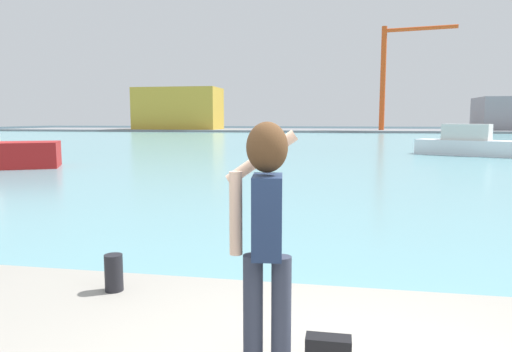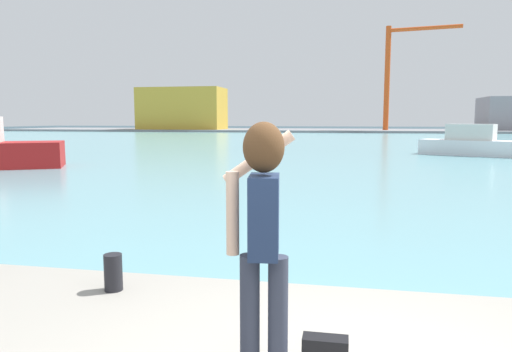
% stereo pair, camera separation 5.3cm
% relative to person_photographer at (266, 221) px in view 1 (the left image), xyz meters
% --- Properties ---
extents(ground_plane, '(220.00, 220.00, 0.00)m').
position_rel_person_photographer_xyz_m(ground_plane, '(0.50, 49.75, -1.75)').
color(ground_plane, '#334751').
extents(harbor_water, '(140.00, 100.00, 0.02)m').
position_rel_person_photographer_xyz_m(harbor_water, '(0.50, 51.75, -1.74)').
color(harbor_water, '#6BA8B2').
rests_on(harbor_water, ground_plane).
extents(far_shore_dock, '(140.00, 20.00, 0.41)m').
position_rel_person_photographer_xyz_m(far_shore_dock, '(0.50, 91.75, -1.54)').
color(far_shore_dock, gray).
rests_on(far_shore_dock, ground_plane).
extents(person_photographer, '(0.53, 0.55, 1.74)m').
position_rel_person_photographer_xyz_m(person_photographer, '(0.00, 0.00, 0.00)').
color(person_photographer, '#2D3342').
rests_on(person_photographer, quay_promenade).
extents(harbor_bollard, '(0.19, 0.19, 0.38)m').
position_rel_person_photographer_xyz_m(harbor_bollard, '(-1.77, 1.20, -0.88)').
color(harbor_bollard, black).
rests_on(harbor_bollard, quay_promenade).
extents(boat_moored_2, '(8.44, 5.55, 2.10)m').
position_rel_person_photographer_xyz_m(boat_moored_2, '(9.53, 30.15, -0.99)').
color(boat_moored_2, white).
rests_on(boat_moored_2, harbor_water).
extents(warehouse_left, '(16.95, 8.58, 8.33)m').
position_rel_person_photographer_xyz_m(warehouse_left, '(-32.41, 88.46, 2.83)').
color(warehouse_left, gold).
rests_on(warehouse_left, far_shore_dock).
extents(port_crane, '(13.00, 2.94, 19.11)m').
position_rel_person_photographer_xyz_m(port_crane, '(9.38, 88.45, 10.36)').
color(port_crane, '#D84C19').
rests_on(port_crane, far_shore_dock).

